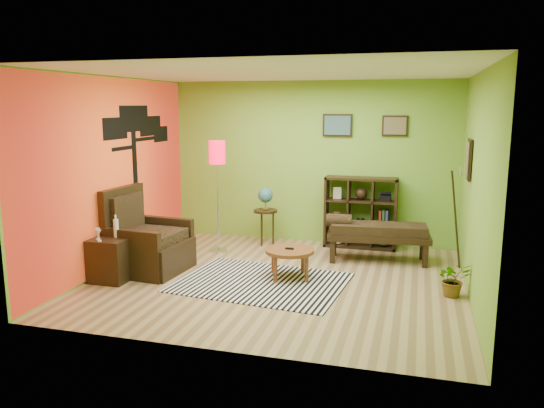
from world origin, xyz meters
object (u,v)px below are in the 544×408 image
(side_cabinet, at_px, (111,259))
(globe_table, at_px, (265,202))
(potted_plant, at_px, (453,283))
(floor_lamp, at_px, (217,162))
(cube_shelf, at_px, (361,213))
(bench, at_px, (376,232))
(armchair, at_px, (146,246))
(coffee_table, at_px, (290,253))

(side_cabinet, height_order, globe_table, globe_table)
(side_cabinet, height_order, potted_plant, side_cabinet)
(floor_lamp, relative_size, cube_shelf, 1.52)
(cube_shelf, xyz_separation_m, bench, (0.30, -0.75, -0.14))
(globe_table, bearing_deg, armchair, -124.27)
(floor_lamp, height_order, cube_shelf, floor_lamp)
(floor_lamp, bearing_deg, potted_plant, -17.78)
(bench, distance_m, potted_plant, 1.72)
(globe_table, distance_m, bench, 2.00)
(bench, xyz_separation_m, potted_plant, (1.08, -1.30, -0.29))
(globe_table, bearing_deg, potted_plant, -31.06)
(globe_table, relative_size, bench, 0.62)
(coffee_table, distance_m, armchair, 2.12)
(side_cabinet, distance_m, bench, 3.93)
(coffee_table, distance_m, cube_shelf, 2.08)
(coffee_table, xyz_separation_m, armchair, (-2.11, -0.21, 0.01))
(side_cabinet, bearing_deg, coffee_table, 18.32)
(side_cabinet, xyz_separation_m, floor_lamp, (0.89, 1.79, 1.17))
(armchair, xyz_separation_m, potted_plant, (4.27, 0.07, -0.19))
(cube_shelf, relative_size, potted_plant, 2.69)
(coffee_table, bearing_deg, floor_lamp, 144.90)
(armchair, distance_m, potted_plant, 4.28)
(floor_lamp, relative_size, bench, 1.13)
(cube_shelf, bearing_deg, globe_table, -171.19)
(side_cabinet, bearing_deg, cube_shelf, 40.83)
(coffee_table, relative_size, armchair, 0.56)
(globe_table, height_order, potted_plant, globe_table)
(coffee_table, relative_size, side_cabinet, 0.74)
(side_cabinet, bearing_deg, bench, 29.53)
(side_cabinet, xyz_separation_m, globe_table, (1.50, 2.44, 0.45))
(armchair, bearing_deg, floor_lamp, 61.72)
(armchair, distance_m, globe_table, 2.30)
(coffee_table, height_order, armchair, armchair)
(coffee_table, height_order, side_cabinet, side_cabinet)
(floor_lamp, bearing_deg, side_cabinet, -116.27)
(armchair, relative_size, potted_plant, 2.72)
(side_cabinet, bearing_deg, armchair, 68.30)
(coffee_table, distance_m, globe_table, 1.91)
(coffee_table, relative_size, floor_lamp, 0.37)
(floor_lamp, distance_m, potted_plant, 4.01)
(coffee_table, relative_size, bench, 0.42)
(armchair, xyz_separation_m, bench, (3.19, 1.37, 0.09))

